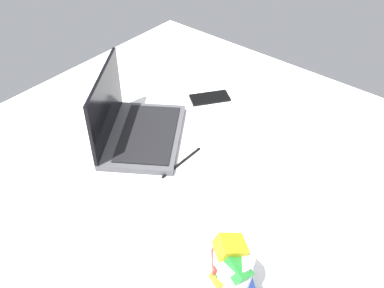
{
  "coord_description": "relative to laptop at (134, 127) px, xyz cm",
  "views": [
    {
      "loc": [
        -54.48,
        -63.54,
        106.3
      ],
      "look_at": [
        20.55,
        -1.23,
        24.0
      ],
      "focal_mm": 40.58,
      "sensor_mm": 36.0,
      "label": 1
    }
  ],
  "objects": [
    {
      "name": "bed_mattress",
      "position": [
        -16.71,
        -19.54,
        -13.41
      ],
      "size": [
        180.0,
        140.0,
        18.0
      ],
      "primitive_type": "cube",
      "color": "white",
      "rests_on": "ground"
    },
    {
      "name": "snack_cup",
      "position": [
        -23.3,
        -54.73,
        1.86
      ],
      "size": [
        9.86,
        11.57,
        14.93
      ],
      "color": "silver",
      "rests_on": "bed_mattress"
    },
    {
      "name": "charger_cable",
      "position": [
        0.42,
        -19.46,
        -4.11
      ],
      "size": [
        17.0,
        0.75,
        0.6
      ],
      "primitive_type": "cube",
      "rotation": [
        0.0,
        0.0,
        -0.01
      ],
      "color": "black",
      "rests_on": "bed_mattress"
    },
    {
      "name": "laptop",
      "position": [
        0.0,
        0.0,
        0.0
      ],
      "size": [
        40.22,
        37.58,
        23.0
      ],
      "rotation": [
        0.0,
        0.0,
        0.6
      ],
      "color": "#4C4C51",
      "rests_on": "bed_mattress"
    },
    {
      "name": "cell_phone",
      "position": [
        32.86,
        -4.98,
        -4.01
      ],
      "size": [
        15.32,
        13.75,
        0.8
      ],
      "primitive_type": "cube",
      "rotation": [
        0.0,
        0.0,
        0.94
      ],
      "color": "black",
      "rests_on": "bed_mattress"
    }
  ]
}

